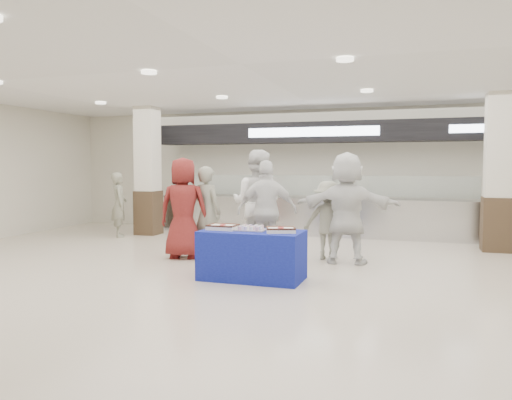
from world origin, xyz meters
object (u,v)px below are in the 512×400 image
(soldier_a, at_px, (207,212))
(chef_short, at_px, (267,211))
(soldier_bg, at_px, (119,205))
(sheet_cake_left, at_px, (223,227))
(civilian_white, at_px, (347,208))
(display_table, at_px, (252,255))
(sheet_cake_right, at_px, (281,229))
(civilian_maroon, at_px, (184,208))
(soldier_b, at_px, (328,220))
(cupcake_tray, at_px, (251,228))
(chef_tall, at_px, (257,203))

(soldier_a, xyz_separation_m, chef_short, (1.21, -0.06, 0.06))
(soldier_bg, bearing_deg, sheet_cake_left, -165.98)
(civilian_white, bearing_deg, display_table, 52.12)
(chef_short, bearing_deg, sheet_cake_right, 95.39)
(civilian_maroon, distance_m, soldier_b, 2.69)
(soldier_a, bearing_deg, civilian_white, -156.68)
(cupcake_tray, height_order, civilian_white, civilian_white)
(display_table, xyz_separation_m, civilian_maroon, (-1.77, 1.27, 0.57))
(civilian_white, bearing_deg, cupcake_tray, 51.28)
(civilian_maroon, bearing_deg, soldier_b, -175.09)
(sheet_cake_left, relative_size, civilian_maroon, 0.23)
(sheet_cake_left, bearing_deg, chef_tall, 92.30)
(sheet_cake_right, distance_m, chef_tall, 2.25)
(display_table, relative_size, sheet_cake_left, 3.50)
(sheet_cake_left, bearing_deg, soldier_bg, 140.64)
(soldier_a, bearing_deg, cupcake_tray, 152.17)
(sheet_cake_left, bearing_deg, civilian_maroon, 135.63)
(chef_tall, distance_m, soldier_b, 1.40)
(civilian_white, xyz_separation_m, soldier_bg, (-5.73, 1.62, -0.20))
(chef_tall, xyz_separation_m, soldier_b, (1.37, 0.05, -0.29))
(sheet_cake_right, xyz_separation_m, cupcake_tray, (-0.49, 0.07, -0.01))
(display_table, height_order, soldier_b, soldier_b)
(chef_tall, relative_size, soldier_b, 1.40)
(sheet_cake_right, height_order, chef_tall, chef_tall)
(soldier_a, bearing_deg, civilian_maroon, 55.66)
(civilian_maroon, height_order, chef_tall, chef_tall)
(display_table, relative_size, soldier_b, 1.07)
(sheet_cake_right, distance_m, soldier_b, 2.07)
(chef_short, bearing_deg, cupcake_tray, 78.71)
(cupcake_tray, height_order, soldier_b, soldier_b)
(chef_short, bearing_deg, sheet_cake_left, 61.10)
(display_table, relative_size, cupcake_tray, 3.34)
(display_table, distance_m, sheet_cake_left, 0.64)
(soldier_bg, bearing_deg, civilian_maroon, -163.33)
(soldier_a, height_order, soldier_b, soldier_a)
(chef_tall, bearing_deg, cupcake_tray, 105.90)
(soldier_a, bearing_deg, soldier_bg, -10.30)
(display_table, bearing_deg, civilian_white, 55.72)
(sheet_cake_right, bearing_deg, display_table, 174.30)
(sheet_cake_right, height_order, soldier_a, soldier_a)
(sheet_cake_left, height_order, civilian_maroon, civilian_maroon)
(chef_tall, height_order, chef_short, chef_tall)
(sheet_cake_left, distance_m, civilian_white, 2.40)
(civilian_white, bearing_deg, soldier_a, 0.98)
(chef_tall, bearing_deg, sheet_cake_left, 92.70)
(civilian_maroon, xyz_separation_m, soldier_a, (0.36, 0.26, -0.08))
(display_table, relative_size, chef_tall, 0.76)
(sheet_cake_right, bearing_deg, civilian_white, 67.33)
(sheet_cake_right, relative_size, soldier_a, 0.29)
(sheet_cake_right, relative_size, chef_tall, 0.25)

